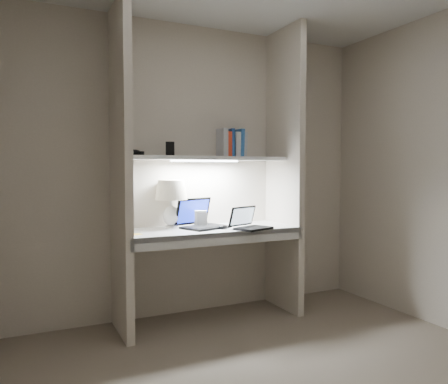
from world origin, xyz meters
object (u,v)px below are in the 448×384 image
table_lamp (171,196)px  book_row (231,144)px  laptop_main (201,221)px  speaker (201,219)px  laptop_netbook (249,224)px

table_lamp → book_row: (0.58, 0.05, 0.44)m
laptop_main → speaker: laptop_main is taller
laptop_main → speaker: bearing=50.4°
table_lamp → laptop_netbook: size_ratio=1.13×
book_row → laptop_netbook: bearing=-93.7°
speaker → laptop_main: bearing=-84.4°
table_lamp → speaker: size_ratio=2.87×
table_lamp → laptop_main: table_lamp is taller
table_lamp → speaker: 0.32m
laptop_netbook → speaker: (-0.32, 0.28, 0.03)m
laptop_netbook → book_row: book_row is taller
table_lamp → laptop_main: bearing=-21.5°
laptop_netbook → book_row: (0.02, 0.38, 0.67)m
laptop_netbook → book_row: bearing=65.7°
table_lamp → book_row: size_ratio=1.59×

